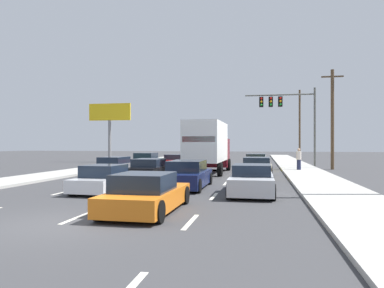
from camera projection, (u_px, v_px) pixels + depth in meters
The scene contains 20 objects.
ground_plane at pixel (205, 167), 34.28m from camera, with size 140.00×140.00×0.00m, color #3D3D3F.
sidewalk_right at pixel (303, 171), 27.76m from camera, with size 3.12×80.00×0.14m, color #B2AFA8.
sidewalk_left at pixel (98, 168), 30.99m from camera, with size 3.12×80.00×0.14m, color #B2AFA8.
lane_markings at pixel (197, 170), 30.27m from camera, with size 6.94×52.00×0.01m.
car_green at pixel (147, 161), 32.44m from camera, with size 2.09×4.46×1.37m.
car_gray at pixel (115, 166), 25.72m from camera, with size 1.90×4.62×1.25m.
car_red at pixel (177, 162), 31.07m from camera, with size 2.01×4.12×1.27m.
car_black at pixel (150, 169), 23.08m from camera, with size 2.00×4.69×1.23m.
car_white at pixel (107, 180), 16.35m from camera, with size 1.97×4.36×1.23m.
box_truck at pixel (209, 145), 26.38m from camera, with size 2.61×8.47×3.72m.
car_navy at pixel (187, 175), 17.66m from camera, with size 1.93×4.59×1.36m.
car_orange at pixel (146, 194), 11.46m from camera, with size 2.01×4.38×1.25m.
car_yellow at pixel (256, 163), 30.17m from camera, with size 1.99×4.36×1.35m.
car_tan at pixel (257, 168), 23.06m from camera, with size 2.06×4.74×1.31m.
car_silver at pixel (252, 180), 15.58m from camera, with size 1.89×4.61×1.28m.
traffic_signal_mast at pixel (283, 108), 34.16m from camera, with size 6.56×0.69×7.45m.
utility_pole_mid at pixel (332, 118), 30.54m from camera, with size 1.80×0.28×8.51m.
utility_pole_far at pixel (300, 123), 52.63m from camera, with size 1.80×0.28×10.10m.
roadside_billboard at pixel (110, 119), 42.98m from camera, with size 5.21×0.36×7.02m.
pedestrian_near_corner at pixel (299, 159), 28.30m from camera, with size 0.38×0.38×1.70m.
Camera 1 is at (5.33, -8.89, 2.17)m, focal length 33.63 mm.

